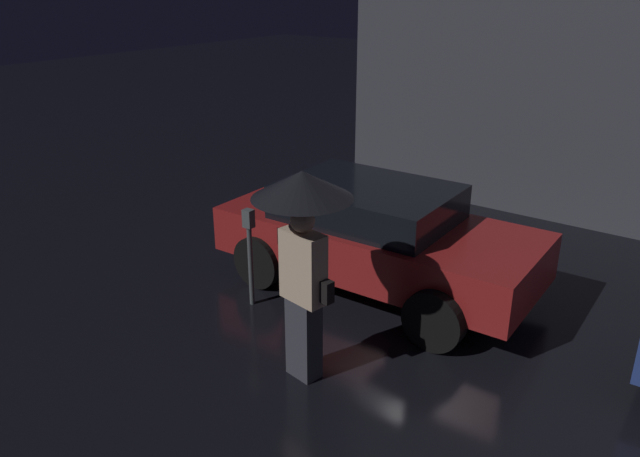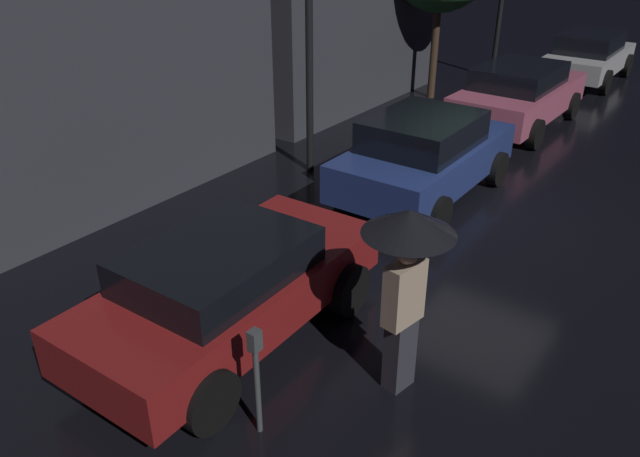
# 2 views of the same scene
# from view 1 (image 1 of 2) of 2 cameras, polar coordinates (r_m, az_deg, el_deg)

# --- Properties ---
(parked_car_red) EXTENTS (4.06, 1.94, 1.36)m
(parked_car_red) POSITION_cam_1_polar(r_m,az_deg,el_deg) (7.90, 5.08, -0.52)
(parked_car_red) COLOR maroon
(parked_car_red) RESTS_ON ground
(pedestrian_with_umbrella) EXTENTS (0.94, 0.94, 2.16)m
(pedestrian_with_umbrella) POSITION_cam_1_polar(r_m,az_deg,el_deg) (5.75, -1.58, 0.01)
(pedestrian_with_umbrella) COLOR #383842
(pedestrian_with_umbrella) RESTS_ON ground
(parking_meter) EXTENTS (0.12, 0.10, 1.24)m
(parking_meter) POSITION_cam_1_polar(r_m,az_deg,el_deg) (7.47, -6.44, -1.67)
(parking_meter) COLOR #4C5154
(parking_meter) RESTS_ON ground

